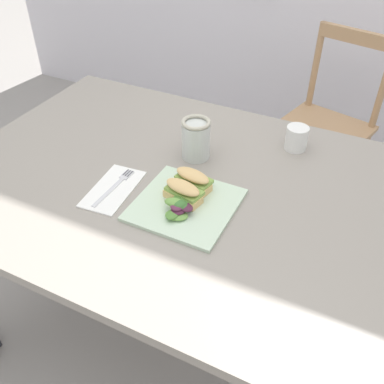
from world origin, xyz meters
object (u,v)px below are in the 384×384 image
(plate_lunch, at_px, (185,205))
(sandwich_half_back, at_px, (193,180))
(chair_wooden_far, at_px, (326,126))
(cup_extra_side, at_px, (296,138))
(dining_table, at_px, (178,208))
(sandwich_half_front, at_px, (183,191))
(mason_jar_iced_tea, at_px, (196,141))
(fork_on_napkin, at_px, (116,184))

(plate_lunch, bearing_deg, sandwich_half_back, 99.86)
(chair_wooden_far, bearing_deg, cup_extra_side, -89.49)
(dining_table, height_order, cup_extra_side, cup_extra_side)
(chair_wooden_far, distance_m, sandwich_half_back, 1.13)
(sandwich_half_front, relative_size, cup_extra_side, 1.47)
(plate_lunch, xyz_separation_m, sandwich_half_back, (-0.01, 0.07, 0.03))
(chair_wooden_far, height_order, mason_jar_iced_tea, chair_wooden_far)
(dining_table, relative_size, sandwich_half_back, 11.99)
(sandwich_half_front, relative_size, sandwich_half_back, 1.00)
(chair_wooden_far, distance_m, cup_extra_side, 0.79)
(dining_table, xyz_separation_m, sandwich_half_back, (0.06, -0.02, 0.15))
(dining_table, relative_size, plate_lunch, 5.20)
(fork_on_napkin, distance_m, mason_jar_iced_tea, 0.28)
(fork_on_napkin, bearing_deg, mason_jar_iced_tea, 59.86)
(sandwich_half_front, bearing_deg, dining_table, 127.75)
(chair_wooden_far, bearing_deg, dining_table, -103.87)
(fork_on_napkin, height_order, cup_extra_side, cup_extra_side)
(fork_on_napkin, bearing_deg, sandwich_half_back, 21.17)
(dining_table, relative_size, fork_on_napkin, 7.41)
(fork_on_napkin, relative_size, mason_jar_iced_tea, 1.44)
(sandwich_half_back, height_order, cup_extra_side, cup_extra_side)
(sandwich_half_back, bearing_deg, dining_table, 160.33)
(sandwich_half_front, xyz_separation_m, mason_jar_iced_tea, (-0.07, 0.22, 0.02))
(sandwich_half_front, xyz_separation_m, fork_on_napkin, (-0.21, -0.02, -0.03))
(sandwich_half_front, height_order, sandwich_half_back, same)
(sandwich_half_front, bearing_deg, plate_lunch, -42.38)
(chair_wooden_far, xyz_separation_m, sandwich_half_back, (-0.19, -1.06, 0.33))
(sandwich_half_back, height_order, mason_jar_iced_tea, mason_jar_iced_tea)
(sandwich_half_back, relative_size, cup_extra_side, 1.47)
(dining_table, distance_m, cup_extra_side, 0.44)
(dining_table, bearing_deg, fork_on_napkin, -144.37)
(sandwich_half_front, bearing_deg, chair_wooden_far, 80.19)
(dining_table, distance_m, chair_wooden_far, 1.08)
(sandwich_half_front, xyz_separation_m, sandwich_half_back, (0.00, 0.06, 0.00))
(mason_jar_iced_tea, bearing_deg, fork_on_napkin, -120.14)
(sandwich_half_back, xyz_separation_m, cup_extra_side, (0.20, 0.34, 0.00))
(fork_on_napkin, bearing_deg, chair_wooden_far, 70.71)
(dining_table, xyz_separation_m, sandwich_half_front, (0.06, -0.08, 0.15))
(chair_wooden_far, relative_size, sandwich_half_front, 7.60)
(dining_table, bearing_deg, chair_wooden_far, 76.13)
(dining_table, bearing_deg, sandwich_half_back, -19.67)
(mason_jar_iced_tea, xyz_separation_m, cup_extra_side, (0.27, 0.18, -0.02))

